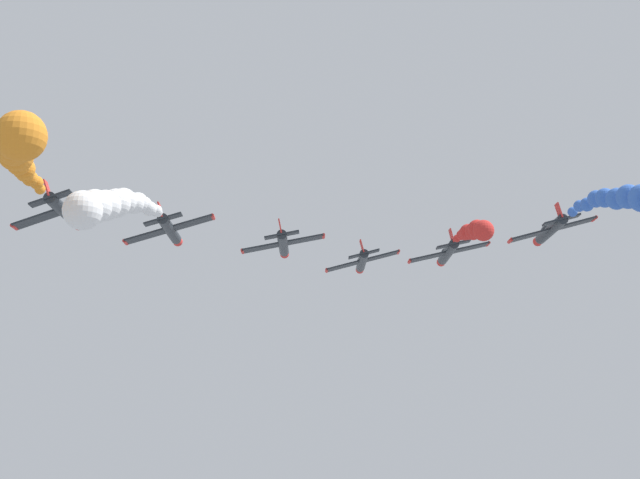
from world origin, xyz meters
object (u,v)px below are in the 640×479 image
airplane_lead (362,261)px  airplane_right_outer (551,230)px  airplane_left_outer (170,230)px  airplane_left_inner (283,244)px  airplane_trailing (64,211)px  airplane_right_inner (448,252)px

airplane_lead → airplane_right_outer: 26.01m
airplane_lead → airplane_left_outer: (-20.80, -19.56, -0.72)m
airplane_left_inner → airplane_right_outer: airplane_left_inner is taller
airplane_lead → airplane_trailing: size_ratio=1.00×
airplane_left_outer → airplane_trailing: bearing=-135.5°
airplane_right_inner → airplane_trailing: bearing=-154.0°
airplane_right_inner → airplane_left_outer: (-30.11, -10.46, 0.11)m
airplane_left_outer → airplane_right_outer: bearing=2.2°
airplane_left_inner → airplane_right_outer: bearing=-14.4°
airplane_left_outer → airplane_left_inner: bearing=37.9°
airplane_lead → airplane_right_inner: size_ratio=1.00×
airplane_lead → airplane_trailing: 40.54m
airplane_lead → airplane_left_outer: size_ratio=1.00×
airplane_right_outer → airplane_trailing: airplane_right_outer is taller
airplane_lead → airplane_left_outer: bearing=-136.8°
airplane_left_inner → airplane_right_outer: 29.17m
airplane_left_inner → airplane_right_outer: size_ratio=1.00×
airplane_left_outer → airplane_right_outer: airplane_right_outer is taller
airplane_lead → airplane_right_inner: bearing=-44.4°
airplane_lead → airplane_trailing: bearing=-136.4°
airplane_right_outer → airplane_right_inner: bearing=136.7°
airplane_lead → airplane_left_outer: airplane_lead is taller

